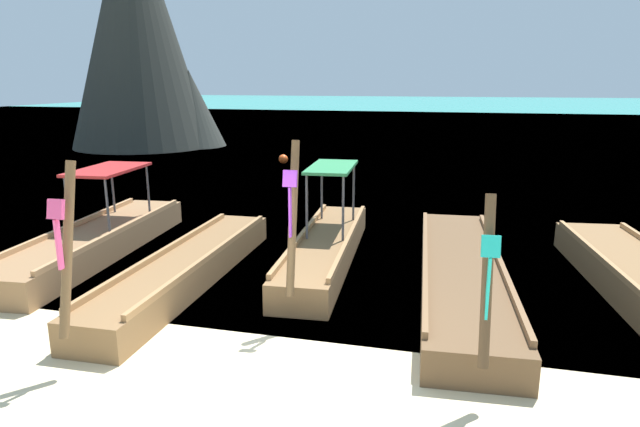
{
  "coord_description": "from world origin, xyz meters",
  "views": [
    {
      "loc": [
        2.24,
        -5.88,
        3.6
      ],
      "look_at": [
        0.0,
        3.01,
        1.36
      ],
      "focal_mm": 30.82,
      "sensor_mm": 36.0,
      "label": 1
    }
  ],
  "objects_px": {
    "longtail_boat_blue_ribbon": "(95,240)",
    "longtail_boat_turquoise_ribbon": "(461,274)",
    "longtail_boat_violet_ribbon": "(326,246)",
    "longtail_boat_pink_ribbon": "(187,268)",
    "longtail_boat_red_ribbon": "(639,277)",
    "mooring_buoy_near": "(283,159)",
    "karst_rock": "(140,28)"
  },
  "relations": [
    {
      "from": "longtail_boat_blue_ribbon",
      "to": "longtail_boat_turquoise_ribbon",
      "type": "height_order",
      "value": "longtail_boat_blue_ribbon"
    },
    {
      "from": "longtail_boat_violet_ribbon",
      "to": "longtail_boat_pink_ribbon",
      "type": "bearing_deg",
      "value": -141.11
    },
    {
      "from": "longtail_boat_violet_ribbon",
      "to": "longtail_boat_turquoise_ribbon",
      "type": "bearing_deg",
      "value": -16.99
    },
    {
      "from": "longtail_boat_red_ribbon",
      "to": "mooring_buoy_near",
      "type": "xyz_separation_m",
      "value": [
        -10.61,
        12.9,
        -0.08
      ]
    },
    {
      "from": "longtail_boat_violet_ribbon",
      "to": "longtail_boat_red_ribbon",
      "type": "height_order",
      "value": "longtail_boat_red_ribbon"
    },
    {
      "from": "longtail_boat_blue_ribbon",
      "to": "mooring_buoy_near",
      "type": "relative_size",
      "value": 15.71
    },
    {
      "from": "longtail_boat_blue_ribbon",
      "to": "longtail_boat_red_ribbon",
      "type": "height_order",
      "value": "longtail_boat_red_ribbon"
    },
    {
      "from": "longtail_boat_pink_ribbon",
      "to": "karst_rock",
      "type": "height_order",
      "value": "karst_rock"
    },
    {
      "from": "longtail_boat_violet_ribbon",
      "to": "karst_rock",
      "type": "relative_size",
      "value": 0.45
    },
    {
      "from": "longtail_boat_pink_ribbon",
      "to": "karst_rock",
      "type": "relative_size",
      "value": 0.49
    },
    {
      "from": "longtail_boat_pink_ribbon",
      "to": "longtail_boat_turquoise_ribbon",
      "type": "relative_size",
      "value": 0.88
    },
    {
      "from": "longtail_boat_blue_ribbon",
      "to": "longtail_boat_turquoise_ribbon",
      "type": "relative_size",
      "value": 0.88
    },
    {
      "from": "longtail_boat_pink_ribbon",
      "to": "mooring_buoy_near",
      "type": "bearing_deg",
      "value": 100.98
    },
    {
      "from": "longtail_boat_turquoise_ribbon",
      "to": "mooring_buoy_near",
      "type": "xyz_separation_m",
      "value": [
        -7.62,
        13.43,
        -0.05
      ]
    },
    {
      "from": "longtail_boat_blue_ribbon",
      "to": "mooring_buoy_near",
      "type": "distance_m",
      "value": 13.37
    },
    {
      "from": "karst_rock",
      "to": "longtail_boat_pink_ribbon",
      "type": "bearing_deg",
      "value": -57.23
    },
    {
      "from": "longtail_boat_violet_ribbon",
      "to": "longtail_boat_red_ribbon",
      "type": "relative_size",
      "value": 1.0
    },
    {
      "from": "longtail_boat_blue_ribbon",
      "to": "longtail_boat_pink_ribbon",
      "type": "height_order",
      "value": "longtail_boat_pink_ribbon"
    },
    {
      "from": "karst_rock",
      "to": "longtail_boat_red_ribbon",
      "type": "bearing_deg",
      "value": -41.1
    },
    {
      "from": "longtail_boat_turquoise_ribbon",
      "to": "longtail_boat_pink_ribbon",
      "type": "bearing_deg",
      "value": -168.94
    },
    {
      "from": "longtail_boat_blue_ribbon",
      "to": "longtail_boat_red_ribbon",
      "type": "bearing_deg",
      "value": 2.55
    },
    {
      "from": "longtail_boat_pink_ribbon",
      "to": "longtail_boat_turquoise_ribbon",
      "type": "distance_m",
      "value": 4.92
    },
    {
      "from": "longtail_boat_blue_ribbon",
      "to": "longtail_boat_turquoise_ribbon",
      "type": "distance_m",
      "value": 7.46
    },
    {
      "from": "longtail_boat_violet_ribbon",
      "to": "longtail_boat_turquoise_ribbon",
      "type": "distance_m",
      "value": 2.78
    },
    {
      "from": "mooring_buoy_near",
      "to": "longtail_boat_turquoise_ribbon",
      "type": "bearing_deg",
      "value": -60.44
    },
    {
      "from": "longtail_boat_blue_ribbon",
      "to": "longtail_boat_pink_ribbon",
      "type": "xyz_separation_m",
      "value": [
        2.63,
        -1.01,
        -0.05
      ]
    },
    {
      "from": "longtail_boat_turquoise_ribbon",
      "to": "mooring_buoy_near",
      "type": "relative_size",
      "value": 17.83
    },
    {
      "from": "longtail_boat_turquoise_ribbon",
      "to": "longtail_boat_red_ribbon",
      "type": "bearing_deg",
      "value": 10.09
    },
    {
      "from": "longtail_boat_pink_ribbon",
      "to": "mooring_buoy_near",
      "type": "xyz_separation_m",
      "value": [
        -2.79,
        14.38,
        -0.07
      ]
    },
    {
      "from": "mooring_buoy_near",
      "to": "karst_rock",
      "type": "bearing_deg",
      "value": 154.19
    },
    {
      "from": "karst_rock",
      "to": "mooring_buoy_near",
      "type": "xyz_separation_m",
      "value": [
        9.39,
        -4.54,
        -6.09
      ]
    },
    {
      "from": "longtail_boat_pink_ribbon",
      "to": "karst_rock",
      "type": "xyz_separation_m",
      "value": [
        -12.18,
        18.92,
        6.02
      ]
    }
  ]
}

